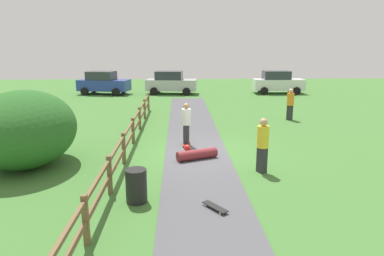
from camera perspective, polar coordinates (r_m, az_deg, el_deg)
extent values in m
plane|color=#427533|center=(13.71, 0.71, -3.85)|extent=(60.00, 60.00, 0.00)
cube|color=#515156|center=(13.71, 0.71, -3.81)|extent=(2.40, 28.00, 0.02)
cube|color=brown|center=(7.76, -16.89, -14.09)|extent=(0.12, 0.12, 1.10)
cube|color=brown|center=(10.06, -13.24, -7.41)|extent=(0.12, 0.12, 1.10)
cube|color=brown|center=(12.46, -11.03, -3.24)|extent=(0.12, 0.12, 1.10)
cube|color=brown|center=(14.91, -9.56, -0.43)|extent=(0.12, 0.12, 1.10)
cube|color=brown|center=(17.41, -8.50, 1.58)|extent=(0.12, 0.12, 1.10)
cube|color=brown|center=(19.92, -7.71, 3.09)|extent=(0.12, 0.12, 1.10)
cube|color=brown|center=(22.44, -7.09, 4.26)|extent=(0.12, 0.12, 1.10)
cube|color=brown|center=(13.69, -10.22, -1.91)|extent=(0.08, 18.00, 0.09)
cube|color=brown|center=(13.58, -10.30, -0.08)|extent=(0.08, 18.00, 0.09)
ellipsoid|color=#286023|center=(13.07, -25.57, -0.13)|extent=(3.34, 4.01, 2.60)
cylinder|color=black|center=(9.45, -9.03, -9.24)|extent=(0.56, 0.56, 0.90)
cube|color=#B23326|center=(14.48, -0.93, -2.53)|extent=(0.35, 0.82, 0.02)
cylinder|color=silver|center=(14.77, -1.03, -2.38)|extent=(0.04, 0.06, 0.06)
cylinder|color=silver|center=(14.75, -0.46, -2.41)|extent=(0.04, 0.06, 0.06)
cylinder|color=silver|center=(14.24, -1.42, -2.98)|extent=(0.04, 0.06, 0.06)
cylinder|color=silver|center=(14.22, -0.83, -3.01)|extent=(0.04, 0.06, 0.06)
cube|color=#2D2D33|center=(14.38, -0.94, -0.98)|extent=(0.26, 0.35, 0.78)
cylinder|color=white|center=(14.22, -0.95, 1.82)|extent=(0.45, 0.45, 0.65)
sphere|color=#9E704C|center=(14.14, -0.95, 3.59)|extent=(0.24, 0.24, 0.24)
cylinder|color=maroon|center=(12.71, 0.82, -4.30)|extent=(1.54, 0.91, 0.36)
sphere|color=red|center=(13.47, -0.78, -3.27)|extent=(0.26, 0.26, 0.26)
cube|color=black|center=(9.05, 3.76, -12.63)|extent=(0.63, 0.77, 0.02)
cylinder|color=silver|center=(9.22, 2.22, -12.40)|extent=(0.06, 0.07, 0.06)
cylinder|color=silver|center=(9.31, 2.95, -12.15)|extent=(0.06, 0.07, 0.06)
cylinder|color=silver|center=(8.84, 4.61, -13.62)|extent=(0.06, 0.07, 0.06)
cylinder|color=silver|center=(8.93, 5.34, -13.34)|extent=(0.06, 0.07, 0.06)
cube|color=#2D2D33|center=(11.64, 11.27, -5.09)|extent=(0.32, 0.38, 0.85)
cylinder|color=yellow|center=(11.42, 11.45, -1.40)|extent=(0.51, 0.51, 0.70)
sphere|color=tan|center=(11.31, 11.56, 0.94)|extent=(0.25, 0.25, 0.25)
cube|color=#2D2D33|center=(20.18, 15.58, 2.44)|extent=(0.38, 0.35, 0.81)
cylinder|color=orange|center=(20.05, 15.71, 4.53)|extent=(0.53, 0.53, 0.68)
sphere|color=beige|center=(19.99, 15.79, 5.83)|extent=(0.24, 0.24, 0.24)
cube|color=silver|center=(31.08, 13.81, 6.89)|extent=(4.25, 1.82, 0.90)
cube|color=#2D333D|center=(30.95, 13.53, 8.37)|extent=(2.24, 1.62, 0.70)
cylinder|color=black|center=(32.32, 15.72, 6.21)|extent=(0.65, 0.26, 0.64)
cylinder|color=black|center=(30.65, 16.62, 5.79)|extent=(0.65, 0.26, 0.64)
cylinder|color=black|center=(31.68, 11.00, 6.33)|extent=(0.65, 0.26, 0.64)
cylinder|color=black|center=(29.97, 11.65, 5.91)|extent=(0.65, 0.26, 0.64)
cube|color=#283D99|center=(30.55, -14.08, 6.77)|extent=(4.45, 2.50, 0.90)
cube|color=#2D333D|center=(30.55, -14.52, 8.26)|extent=(2.47, 1.97, 0.70)
cylinder|color=black|center=(30.91, -11.08, 6.16)|extent=(0.67, 0.36, 0.64)
cylinder|color=black|center=(29.28, -12.27, 5.71)|extent=(0.67, 0.36, 0.64)
cylinder|color=black|center=(31.95, -15.65, 6.14)|extent=(0.67, 0.36, 0.64)
cylinder|color=black|center=(30.37, -17.04, 5.70)|extent=(0.67, 0.36, 0.64)
cube|color=#B7B7BC|center=(29.90, -3.34, 7.01)|extent=(4.37, 2.19, 0.90)
cube|color=#2D333D|center=(29.85, -3.75, 8.54)|extent=(2.37, 1.81, 0.70)
cylinder|color=black|center=(30.67, -0.59, 6.35)|extent=(0.66, 0.32, 0.64)
cylinder|color=black|center=(28.93, -0.91, 5.92)|extent=(0.66, 0.32, 0.64)
cylinder|color=black|center=(31.03, -5.59, 6.37)|extent=(0.66, 0.32, 0.64)
cylinder|color=black|center=(29.32, -6.20, 5.95)|extent=(0.66, 0.32, 0.64)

